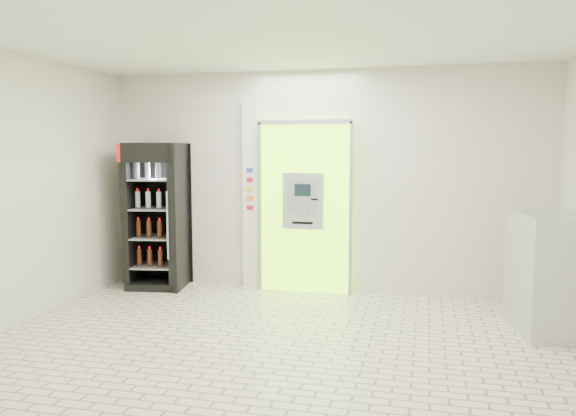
% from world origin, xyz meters
% --- Properties ---
extents(ground, '(6.00, 6.00, 0.00)m').
position_xyz_m(ground, '(0.00, 0.00, 0.00)').
color(ground, beige).
rests_on(ground, ground).
extents(room_shell, '(6.00, 6.00, 6.00)m').
position_xyz_m(room_shell, '(0.00, 0.00, 1.84)').
color(room_shell, beige).
rests_on(room_shell, ground).
extents(atm_assembly, '(1.30, 0.24, 2.33)m').
position_xyz_m(atm_assembly, '(-0.20, 2.41, 1.17)').
color(atm_assembly, '#8DF710').
rests_on(atm_assembly, ground).
extents(pillar, '(0.22, 0.11, 2.60)m').
position_xyz_m(pillar, '(-0.98, 2.45, 1.30)').
color(pillar, silver).
rests_on(pillar, ground).
extents(beverage_cooler, '(0.86, 0.81, 2.02)m').
position_xyz_m(beverage_cooler, '(-2.26, 2.16, 0.97)').
color(beverage_cooler, black).
rests_on(beverage_cooler, ground).
extents(steel_cabinet, '(0.79, 1.05, 1.27)m').
position_xyz_m(steel_cabinet, '(2.67, 1.32, 0.64)').
color(steel_cabinet, '#B0B3B8').
rests_on(steel_cabinet, ground).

